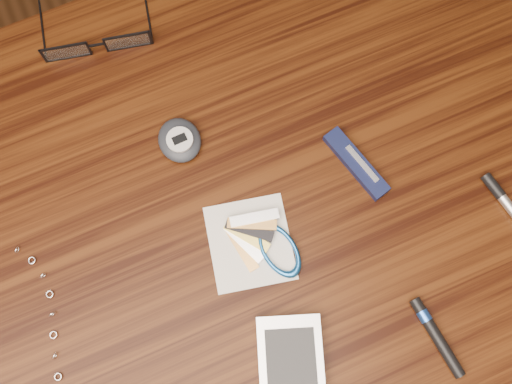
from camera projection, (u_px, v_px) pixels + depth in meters
The scene contains 8 objects.
ground at pixel (254, 297), 1.44m from camera, with size 3.80×3.80×0.00m, color #472814.
desk at pixel (252, 243), 0.82m from camera, with size 1.00×0.70×0.75m.
eyeglasses at pixel (97, 41), 0.77m from camera, with size 0.16×0.16×0.03m.
pda_phone at pixel (292, 377), 0.67m from camera, with size 0.11×0.14×0.02m.
pedometer at pixel (180, 140), 0.74m from camera, with size 0.05×0.06×0.02m.
notepad_keys at pixel (264, 245), 0.71m from camera, with size 0.11×0.12×0.01m.
pocket_knife at pixel (356, 164), 0.73m from camera, with size 0.04×0.10×0.01m.
black_blue_pen at pixel (435, 334), 0.68m from camera, with size 0.02×0.09×0.01m.
Camera 1 is at (-0.06, -0.14, 1.45)m, focal length 45.00 mm.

